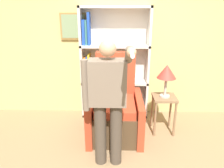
{
  "coord_description": "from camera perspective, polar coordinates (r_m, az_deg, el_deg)",
  "views": [
    {
      "loc": [
        -0.14,
        -1.92,
        1.97
      ],
      "look_at": [
        -0.21,
        0.82,
        0.99
      ],
      "focal_mm": 35.0,
      "sensor_mm": 36.0,
      "label": 1
    }
  ],
  "objects": [
    {
      "name": "wall_back",
      "position": [
        4.0,
        3.41,
        11.42
      ],
      "size": [
        8.0,
        0.11,
        2.8
      ],
      "color": "tan",
      "rests_on": "ground_plane"
    },
    {
      "name": "table_lamp",
      "position": [
        3.43,
        14.11,
        2.87
      ],
      "size": [
        0.29,
        0.29,
        0.52
      ],
      "color": "#B7B2A8",
      "rests_on": "side_table"
    },
    {
      "name": "armchair",
      "position": [
        3.52,
        0.83,
        -7.02
      ],
      "size": [
        0.84,
        0.92,
        1.28
      ],
      "color": "#4C3823",
      "rests_on": "ground_plane"
    },
    {
      "name": "person_standing",
      "position": [
        2.62,
        -1.12,
        -3.69
      ],
      "size": [
        0.59,
        0.78,
        1.63
      ],
      "color": "#473D33",
      "rests_on": "ground_plane"
    },
    {
      "name": "side_table",
      "position": [
        3.62,
        13.41,
        -5.24
      ],
      "size": [
        0.36,
        0.36,
        0.62
      ],
      "color": "#846647",
      "rests_on": "ground_plane"
    },
    {
      "name": "bookcase",
      "position": [
        3.93,
        -0.6,
        4.96
      ],
      "size": [
        1.21,
        0.28,
        1.98
      ],
      "color": "silver",
      "rests_on": "ground_plane"
    }
  ]
}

